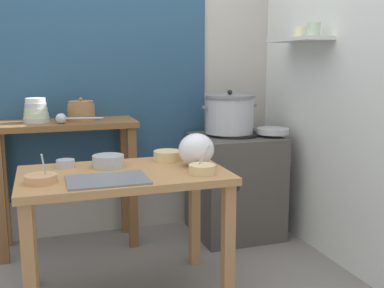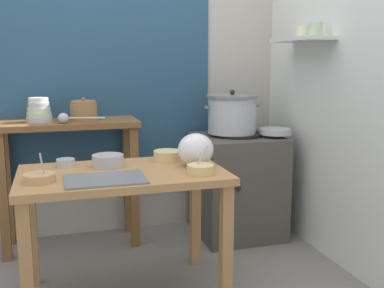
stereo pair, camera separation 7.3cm
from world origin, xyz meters
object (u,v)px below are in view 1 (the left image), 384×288
object	(u,v)px
ladle	(63,119)
wide_pan	(273,131)
clay_pot	(81,111)
prep_bowl_3	(41,178)
stove_block	(234,185)
prep_bowl_2	(108,161)
prep_table	(124,191)
serving_tray	(108,180)
prep_bowl_0	(167,155)
prep_bowl_1	(66,163)
bowl_stack_enamel	(36,112)
steamer_pot	(229,114)
prep_bowl_4	(202,169)
plastic_bag	(196,150)
back_shelf_table	(66,153)

from	to	relation	value
ladle	wide_pan	xyz separation A→B (m)	(1.47, -0.13, -0.13)
clay_pot	prep_bowl_3	bearing A→B (deg)	-106.78
stove_block	prep_bowl_2	size ratio (longest dim) A/B	4.42
prep_table	serving_tray	bearing A→B (deg)	-122.75
prep_bowl_0	prep_bowl_1	world-z (taller)	prep_bowl_0
stove_block	ladle	size ratio (longest dim) A/B	2.56
serving_tray	prep_bowl_3	distance (m)	0.32
prep_table	prep_bowl_3	size ratio (longest dim) A/B	7.02
bowl_stack_enamel	prep_bowl_3	bearing A→B (deg)	-89.24
steamer_pot	prep_bowl_3	world-z (taller)	steamer_pot
bowl_stack_enamel	prep_bowl_1	xyz separation A→B (m)	(0.15, -0.63, -0.23)
ladle	prep_bowl_0	size ratio (longest dim) A/B	1.84
wide_pan	prep_bowl_3	xyz separation A→B (m)	(-1.63, -0.68, -0.06)
prep_bowl_3	prep_bowl_4	xyz separation A→B (m)	(0.81, -0.07, 0.00)
steamer_pot	ladle	size ratio (longest dim) A/B	1.40
prep_table	plastic_bag	bearing A→B (deg)	0.63
back_shelf_table	prep_bowl_1	distance (m)	0.63
prep_table	bowl_stack_enamel	bearing A→B (deg)	117.76
serving_tray	plastic_bag	distance (m)	0.56
clay_pot	prep_bowl_3	distance (m)	1.00
back_shelf_table	serving_tray	world-z (taller)	back_shelf_table
back_shelf_table	steamer_pot	world-z (taller)	steamer_pot
serving_tray	prep_bowl_3	world-z (taller)	prep_bowl_3
steamer_pot	serving_tray	size ratio (longest dim) A/B	1.07
bowl_stack_enamel	prep_bowl_0	world-z (taller)	bowl_stack_enamel
ladle	serving_tray	world-z (taller)	ladle
serving_tray	plastic_bag	bearing A→B (deg)	18.33
plastic_bag	prep_bowl_1	bearing A→B (deg)	164.54
clay_pot	ladle	bearing A→B (deg)	-136.19
bowl_stack_enamel	prep_bowl_0	xyz separation A→B (m)	(0.73, -0.64, -0.22)
plastic_bag	prep_bowl_3	distance (m)	0.85
prep_table	plastic_bag	world-z (taller)	plastic_bag
clay_pot	prep_bowl_4	world-z (taller)	clay_pot
prep_bowl_4	steamer_pot	bearing A→B (deg)	59.38
wide_pan	prep_bowl_2	xyz separation A→B (m)	(-1.26, -0.44, -0.04)
plastic_bag	prep_table	bearing A→B (deg)	-179.37
back_shelf_table	prep_bowl_2	world-z (taller)	back_shelf_table
stove_block	prep_bowl_2	xyz separation A→B (m)	(-1.02, -0.56, 0.37)
clay_pot	prep_table	bearing A→B (deg)	-80.24
clay_pot	prep_bowl_2	xyz separation A→B (m)	(0.08, -0.69, -0.21)
bowl_stack_enamel	prep_bowl_4	bearing A→B (deg)	-50.91
steamer_pot	wide_pan	bearing A→B (deg)	-26.60
prep_table	steamer_pot	size ratio (longest dim) A/B	2.58
steamer_pot	wide_pan	size ratio (longest dim) A/B	1.84
clay_pot	wide_pan	xyz separation A→B (m)	(1.34, -0.25, -0.17)
ladle	prep_bowl_0	distance (m)	0.79
steamer_pot	clay_pot	size ratio (longest dim) A/B	2.30
wide_pan	prep_bowl_1	distance (m)	1.54
prep_bowl_4	prep_bowl_1	bearing A→B (deg)	150.46
stove_block	prep_bowl_4	xyz separation A→B (m)	(-0.57, -0.88, 0.36)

